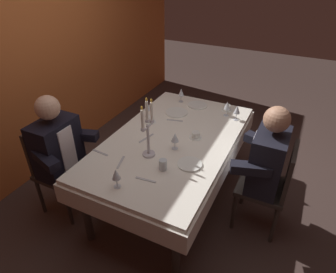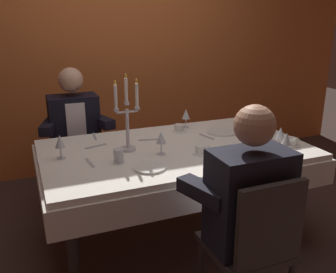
# 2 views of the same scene
# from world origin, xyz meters

# --- Properties ---
(ground_plane) EXTENTS (12.00, 12.00, 0.00)m
(ground_plane) POSITION_xyz_m (0.00, 0.00, 0.00)
(ground_plane) COLOR #42312C
(back_wall) EXTENTS (6.00, 0.12, 2.70)m
(back_wall) POSITION_xyz_m (0.00, 1.66, 1.35)
(back_wall) COLOR #D36A31
(back_wall) RESTS_ON ground_plane
(dining_table) EXTENTS (1.94, 1.14, 0.74)m
(dining_table) POSITION_xyz_m (0.00, 0.00, 0.62)
(dining_table) COLOR white
(dining_table) RESTS_ON ground_plane
(candelabra) EXTENTS (0.19, 0.11, 0.55)m
(candelabra) POSITION_xyz_m (-0.34, 0.07, 0.96)
(candelabra) COLOR silver
(candelabra) RESTS_ON dining_table
(dinner_plate_0) EXTENTS (0.25, 0.25, 0.01)m
(dinner_plate_0) POSITION_xyz_m (0.49, 0.18, 0.75)
(dinner_plate_0) COLOR white
(dinner_plate_0) RESTS_ON dining_table
(dinner_plate_1) EXTENTS (0.21, 0.21, 0.01)m
(dinner_plate_1) POSITION_xyz_m (-0.31, -0.31, 0.75)
(dinner_plate_1) COLOR white
(dinner_plate_1) RESTS_ON dining_table
(dinner_plate_2) EXTENTS (0.22, 0.22, 0.01)m
(dinner_plate_2) POSITION_xyz_m (0.76, 0.04, 0.75)
(dinner_plate_2) COLOR white
(dinner_plate_2) RESTS_ON dining_table
(wine_glass_0) EXTENTS (0.07, 0.07, 0.16)m
(wine_glass_0) POSITION_xyz_m (0.77, 0.26, 0.86)
(wine_glass_0) COLOR silver
(wine_glass_0) RESTS_ON dining_table
(wine_glass_1) EXTENTS (0.07, 0.07, 0.16)m
(wine_glass_1) POSITION_xyz_m (0.67, -0.32, 0.85)
(wine_glass_1) COLOR silver
(wine_glass_1) RESTS_ON dining_table
(wine_glass_2) EXTENTS (0.07, 0.07, 0.16)m
(wine_glass_2) POSITION_xyz_m (-0.80, 0.08, 0.85)
(wine_glass_2) COLOR silver
(wine_glass_2) RESTS_ON dining_table
(wine_glass_3) EXTENTS (0.07, 0.07, 0.16)m
(wine_glass_3) POSITION_xyz_m (-0.15, -0.10, 0.85)
(wine_glass_3) COLOR silver
(wine_glass_3) RESTS_ON dining_table
(wine_glass_4) EXTENTS (0.07, 0.07, 0.16)m
(wine_glass_4) POSITION_xyz_m (0.28, 0.43, 0.85)
(wine_glass_4) COLOR silver
(wine_glass_4) RESTS_ON dining_table
(wine_glass_5) EXTENTS (0.07, 0.07, 0.16)m
(wine_glass_5) POSITION_xyz_m (0.62, -0.44, 0.85)
(wine_glass_5) COLOR silver
(wine_glass_5) RESTS_ON dining_table
(water_tumbler_0) EXTENTS (0.06, 0.06, 0.09)m
(water_tumbler_0) POSITION_xyz_m (-0.46, -0.14, 0.79)
(water_tumbler_0) COLOR silver
(water_tumbler_0) RESTS_ON dining_table
(coffee_cup_0) EXTENTS (0.13, 0.12, 0.06)m
(coffee_cup_0) POSITION_xyz_m (0.80, -0.29, 0.77)
(coffee_cup_0) COLOR white
(coffee_cup_0) RESTS_ON dining_table
(coffee_cup_1) EXTENTS (0.13, 0.12, 0.06)m
(coffee_cup_1) POSITION_xyz_m (0.11, -0.19, 0.77)
(coffee_cup_1) COLOR white
(coffee_cup_1) RESTS_ON dining_table
(coffee_cup_2) EXTENTS (0.13, 0.12, 0.06)m
(coffee_cup_2) POSITION_xyz_m (0.18, 0.34, 0.77)
(coffee_cup_2) COLOR white
(coffee_cup_2) RESTS_ON dining_table
(fork_0) EXTENTS (0.04, 0.17, 0.01)m
(fork_0) POSITION_xyz_m (-0.64, -0.08, 0.74)
(fork_0) COLOR #B7B7BC
(fork_0) RESTS_ON dining_table
(knife_1) EXTENTS (0.19, 0.06, 0.01)m
(knife_1) POSITION_xyz_m (-0.11, 0.22, 0.74)
(knife_1) COLOR #B7B7BC
(knife_1) RESTS_ON dining_table
(fork_2) EXTENTS (0.03, 0.17, 0.01)m
(fork_2) POSITION_xyz_m (-0.50, 0.47, 0.74)
(fork_2) COLOR #B7B7BC
(fork_2) RESTS_ON dining_table
(spoon_3) EXTENTS (0.06, 0.17, 0.01)m
(spoon_3) POSITION_xyz_m (0.32, 0.12, 0.74)
(spoon_3) COLOR #B7B7BC
(spoon_3) RESTS_ON dining_table
(spoon_4) EXTENTS (0.17, 0.06, 0.01)m
(spoon_4) POSITION_xyz_m (-0.54, 0.22, 0.74)
(spoon_4) COLOR #B7B7BC
(spoon_4) RESTS_ON dining_table
(seated_diner_0) EXTENTS (0.63, 0.48, 1.24)m
(seated_diner_0) POSITION_xyz_m (-0.60, 0.89, 0.74)
(seated_diner_0) COLOR #322B27
(seated_diner_0) RESTS_ON ground_plane
(seated_diner_1) EXTENTS (0.63, 0.48, 1.24)m
(seated_diner_1) POSITION_xyz_m (0.04, -0.89, 0.74)
(seated_diner_1) COLOR #322B27
(seated_diner_1) RESTS_ON ground_plane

